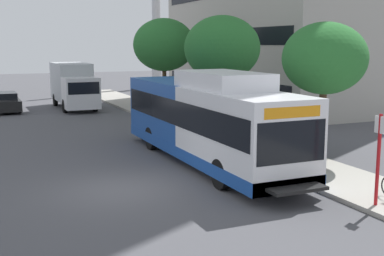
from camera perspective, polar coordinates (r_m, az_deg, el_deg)
The scene contains 10 objects.
ground_plane at distance 24.11m, azimuth -13.05°, elevation -1.85°, with size 120.00×120.00×0.00m, color #4C4C51.
sidewalk_curb at distance 24.52m, azimuth 4.14°, elevation -1.27°, with size 3.00×56.00×0.14m, color #A8A399.
transit_bus at distance 19.65m, azimuth 1.63°, elevation 0.90°, with size 2.58×12.25×3.65m.
bus_stop_sign_pole at distance 14.96m, azimuth 20.36°, elevation -2.64°, with size 0.10×0.36×2.60m.
street_tree_near_stop at distance 19.97m, azimuth 14.78°, elevation 7.59°, with size 3.23×3.23×5.34m.
street_tree_mid_block at distance 27.01m, azimuth 3.43°, elevation 9.00°, with size 4.03×4.03×6.00m.
street_tree_far_block at distance 34.51m, azimuth -3.18°, elevation 9.37°, with size 4.17×4.17×6.21m.
parked_car_far_lane at distance 37.21m, azimuth -20.36°, elevation 2.77°, with size 1.80×4.50×1.33m.
box_truck_background at distance 37.60m, azimuth -13.28°, elevation 4.83°, with size 2.32×7.01×3.25m.
lattice_comm_tower at distance 53.85m, azimuth -4.07°, elevation 13.10°, with size 1.10×1.10×24.55m.
Camera 1 is at (-4.32, -15.26, 4.64)m, focal length 47.13 mm.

